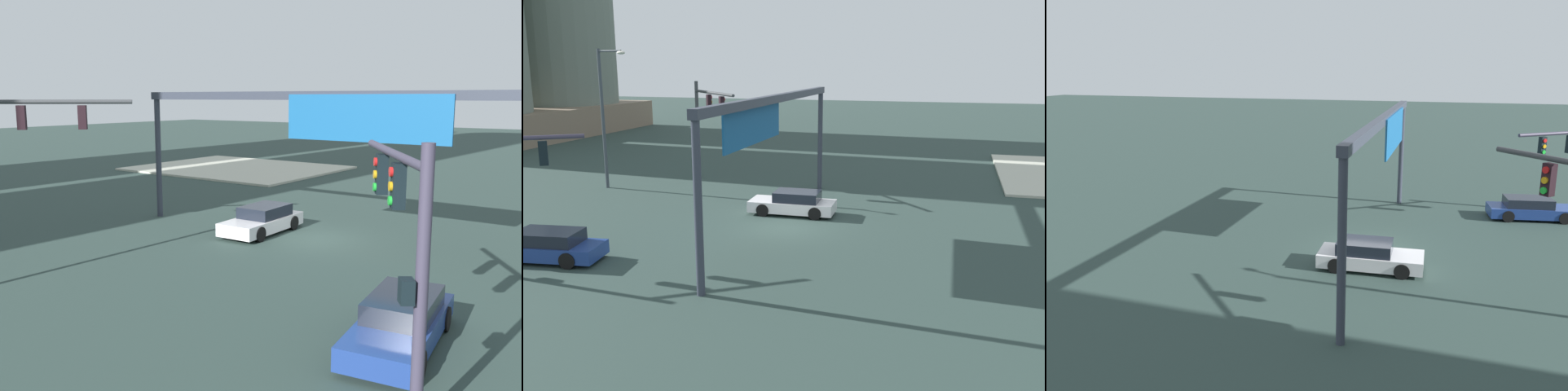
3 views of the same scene
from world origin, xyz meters
The scene contains 7 objects.
ground_plane centered at (0.00, 0.00, 0.00)m, with size 187.99×187.99×0.00m, color #2B3D38.
sidewalk_corner centered at (17.40, -16.81, 0.07)m, with size 15.55×12.95×0.15m, color #BABCA9.
traffic_signal_near_corner centered at (9.15, 8.20, 4.40)m, with size 5.14×4.79×6.40m.
traffic_signal_opposite_side centered at (-8.04, 10.01, 3.57)m, with size 3.35×4.94×5.22m.
overhead_sign_gantry centered at (-0.62, 0.56, 5.11)m, with size 17.76×0.43×6.19m.
sedan_car_approaching centered at (-7.22, 7.85, 0.57)m, with size 2.36×4.90×1.21m.
sedan_car_waiting_far centered at (2.34, 0.39, 0.57)m, with size 1.95×4.39×1.21m.
Camera 1 is at (-12.24, 20.49, 5.96)m, focal length 39.50 mm.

